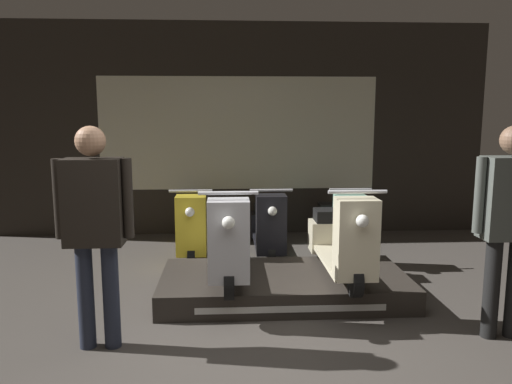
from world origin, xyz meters
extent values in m
plane|color=#423D38|center=(0.00, 0.00, 0.00)|extent=(30.00, 30.00, 0.00)
cube|color=#28231E|center=(0.00, 4.21, 1.60)|extent=(7.60, 0.08, 3.20)
cube|color=beige|center=(0.00, 4.17, 1.55)|extent=(4.18, 0.01, 1.70)
cube|color=#2D2823|center=(0.40, 1.41, 0.12)|extent=(2.49, 1.21, 0.24)
cube|color=silver|center=(0.40, 0.80, 0.11)|extent=(1.74, 0.01, 0.06)
cylinder|color=black|center=(-0.16, 0.74, 0.39)|extent=(0.09, 0.30, 0.30)
cylinder|color=black|center=(-0.16, 2.08, 0.39)|extent=(0.09, 0.30, 0.30)
cube|color=#BCBCC1|center=(-0.16, 1.41, 0.38)|extent=(0.34, 1.25, 0.05)
cube|color=#BCBCC1|center=(-0.16, 0.76, 0.77)|extent=(0.36, 0.27, 0.72)
cube|color=#BCBCC1|center=(-0.16, 2.05, 0.47)|extent=(0.38, 0.32, 0.35)
cube|color=black|center=(-0.16, 2.05, 0.71)|extent=(0.27, 0.29, 0.14)
cylinder|color=silver|center=(-0.16, 0.75, 1.19)|extent=(0.51, 0.03, 0.03)
sphere|color=white|center=(-0.16, 0.57, 0.97)|extent=(0.11, 0.11, 0.11)
cylinder|color=black|center=(0.96, 0.74, 0.39)|extent=(0.09, 0.30, 0.30)
cylinder|color=black|center=(0.96, 2.08, 0.39)|extent=(0.09, 0.30, 0.30)
cube|color=beige|center=(0.96, 1.41, 0.38)|extent=(0.34, 1.25, 0.05)
cube|color=beige|center=(0.96, 0.76, 0.77)|extent=(0.36, 0.27, 0.72)
cube|color=beige|center=(0.96, 2.05, 0.47)|extent=(0.38, 0.32, 0.35)
cube|color=black|center=(0.96, 2.05, 0.71)|extent=(0.27, 0.29, 0.14)
cylinder|color=silver|center=(0.96, 0.75, 1.19)|extent=(0.51, 0.03, 0.03)
sphere|color=white|center=(0.96, 0.57, 0.97)|extent=(0.11, 0.11, 0.11)
cylinder|color=black|center=(-0.61, 2.40, 0.15)|extent=(0.09, 0.30, 0.30)
cylinder|color=black|center=(-0.61, 3.74, 0.15)|extent=(0.09, 0.30, 0.30)
cube|color=yellow|center=(-0.61, 3.07, 0.14)|extent=(0.34, 1.25, 0.05)
cube|color=yellow|center=(-0.61, 2.43, 0.53)|extent=(0.36, 0.27, 0.72)
cube|color=yellow|center=(-0.61, 3.72, 0.23)|extent=(0.38, 0.32, 0.35)
cube|color=black|center=(-0.61, 3.71, 0.47)|extent=(0.27, 0.29, 0.14)
cylinder|color=silver|center=(-0.61, 2.42, 0.95)|extent=(0.51, 0.03, 0.03)
sphere|color=white|center=(-0.61, 2.24, 0.73)|extent=(0.11, 0.11, 0.11)
cylinder|color=black|center=(0.35, 2.40, 0.15)|extent=(0.09, 0.30, 0.30)
cylinder|color=black|center=(0.35, 3.74, 0.15)|extent=(0.09, 0.30, 0.30)
cube|color=black|center=(0.35, 3.07, 0.14)|extent=(0.34, 1.25, 0.05)
cube|color=black|center=(0.35, 2.43, 0.53)|extent=(0.36, 0.27, 0.72)
cube|color=black|center=(0.35, 3.72, 0.23)|extent=(0.38, 0.32, 0.35)
cube|color=black|center=(0.35, 3.71, 0.47)|extent=(0.27, 0.29, 0.14)
cylinder|color=silver|center=(0.35, 2.42, 0.95)|extent=(0.51, 0.03, 0.03)
sphere|color=white|center=(0.35, 2.24, 0.73)|extent=(0.11, 0.11, 0.11)
cylinder|color=black|center=(1.31, 2.40, 0.15)|extent=(0.09, 0.30, 0.30)
cylinder|color=black|center=(1.31, 3.74, 0.15)|extent=(0.09, 0.30, 0.30)
cube|color=#8EC6AD|center=(1.31, 3.07, 0.14)|extent=(0.34, 1.25, 0.05)
cube|color=#8EC6AD|center=(1.31, 2.43, 0.53)|extent=(0.36, 0.27, 0.72)
cube|color=#8EC6AD|center=(1.31, 3.72, 0.23)|extent=(0.38, 0.32, 0.35)
cube|color=black|center=(1.31, 3.71, 0.47)|extent=(0.27, 0.29, 0.14)
cylinder|color=silver|center=(1.31, 2.42, 0.95)|extent=(0.51, 0.03, 0.03)
sphere|color=white|center=(1.31, 2.24, 0.73)|extent=(0.11, 0.11, 0.11)
cylinder|color=#232838|center=(-1.30, 0.39, 0.42)|extent=(0.13, 0.13, 0.85)
cylinder|color=#232838|center=(-1.10, 0.39, 0.42)|extent=(0.13, 0.13, 0.85)
cube|color=black|center=(-1.20, 0.39, 1.18)|extent=(0.44, 0.25, 0.67)
cylinder|color=black|center=(-1.46, 0.39, 1.21)|extent=(0.08, 0.08, 0.62)
cylinder|color=black|center=(-0.94, 0.39, 1.21)|extent=(0.08, 0.08, 0.62)
sphere|color=#A87A5B|center=(-1.20, 0.39, 1.65)|extent=(0.23, 0.23, 0.23)
cylinder|color=black|center=(2.01, 0.39, 0.42)|extent=(0.13, 0.13, 0.85)
cube|color=#474C47|center=(2.11, 0.39, 1.18)|extent=(0.44, 0.24, 0.67)
cylinder|color=#474C47|center=(1.85, 0.39, 1.21)|extent=(0.08, 0.08, 0.62)
camera|label=1|loc=(-0.16, -3.45, 1.86)|focal=35.00mm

